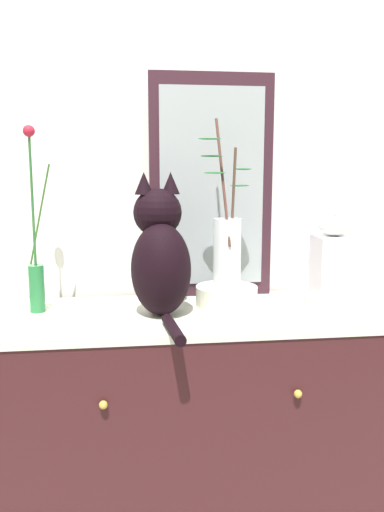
# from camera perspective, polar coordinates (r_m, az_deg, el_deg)

# --- Properties ---
(wall_back) EXTENTS (4.40, 0.08, 2.60)m
(wall_back) POSITION_cam_1_polar(r_m,az_deg,el_deg) (1.91, -1.20, 9.67)
(wall_back) COLOR silver
(wall_back) RESTS_ON ground_plane
(sideboard) EXTENTS (1.25, 0.49, 0.85)m
(sideboard) POSITION_cam_1_polar(r_m,az_deg,el_deg) (1.83, 0.00, -19.01)
(sideboard) COLOR #361619
(sideboard) RESTS_ON ground_plane
(mirror_leaning) EXTENTS (0.43, 0.03, 0.77)m
(mirror_leaning) POSITION_cam_1_polar(r_m,az_deg,el_deg) (1.83, 2.14, 7.56)
(mirror_leaning) COLOR #2E1720
(mirror_leaning) RESTS_ON sideboard
(cat_sitting) EXTENTS (0.20, 0.44, 0.44)m
(cat_sitting) POSITION_cam_1_polar(r_m,az_deg,el_deg) (1.60, -3.51, 0.22)
(cat_sitting) COLOR black
(cat_sitting) RESTS_ON sideboard
(vase_slim_green) EXTENTS (0.08, 0.05, 0.58)m
(vase_slim_green) POSITION_cam_1_polar(r_m,az_deg,el_deg) (1.70, -16.77, -1.02)
(vase_slim_green) COLOR #256F3A
(vase_slim_green) RESTS_ON sideboard
(bowl_porcelain) EXTENTS (0.20, 0.20, 0.07)m
(bowl_porcelain) POSITION_cam_1_polar(r_m,az_deg,el_deg) (1.72, 3.81, -4.44)
(bowl_porcelain) COLOR silver
(bowl_porcelain) RESTS_ON sideboard
(vase_glass_clear) EXTENTS (0.19, 0.12, 0.54)m
(vase_glass_clear) POSITION_cam_1_polar(r_m,az_deg,el_deg) (1.69, 3.86, 0.91)
(vase_glass_clear) COLOR silver
(vase_glass_clear) RESTS_ON bowl_porcelain
(jar_lidded_porcelain) EXTENTS (0.12, 0.12, 0.33)m
(jar_lidded_porcelain) POSITION_cam_1_polar(r_m,az_deg,el_deg) (1.71, 15.18, -0.94)
(jar_lidded_porcelain) COLOR white
(jar_lidded_porcelain) RESTS_ON sideboard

